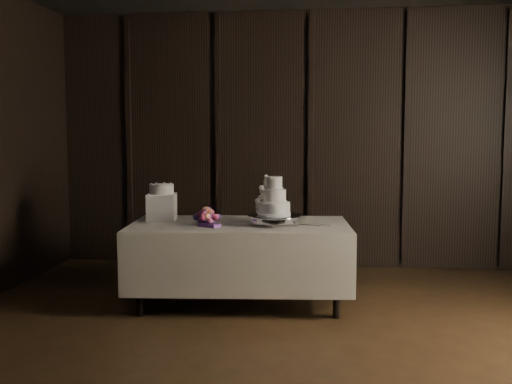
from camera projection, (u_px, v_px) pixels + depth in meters
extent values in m
cube|color=black|center=(311.00, 140.00, 7.04)|extent=(6.04, 0.04, 3.04)
cube|color=beige|center=(240.00, 224.00, 5.47)|extent=(2.06, 1.20, 0.01)
cube|color=white|center=(240.00, 267.00, 5.51)|extent=(1.90, 1.07, 0.71)
cylinder|color=silver|center=(274.00, 220.00, 5.38)|extent=(0.57, 0.57, 0.09)
cylinder|color=white|center=(274.00, 208.00, 5.37)|extent=(0.29, 0.29, 0.11)
cylinder|color=white|center=(274.00, 196.00, 5.36)|extent=(0.21, 0.21, 0.11)
cylinder|color=white|center=(274.00, 183.00, 5.35)|extent=(0.14, 0.14, 0.11)
cube|color=white|center=(162.00, 207.00, 5.65)|extent=(0.29, 0.29, 0.25)
cylinder|color=white|center=(162.00, 189.00, 5.64)|extent=(0.27, 0.27, 0.09)
cube|color=silver|center=(305.00, 225.00, 5.34)|extent=(0.36, 0.14, 0.01)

